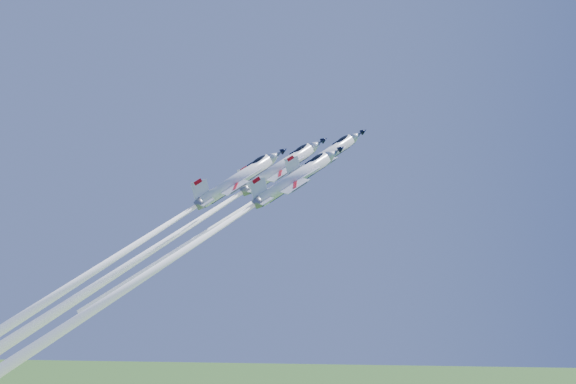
# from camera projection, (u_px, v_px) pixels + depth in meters

# --- Properties ---
(jet_lead) EXTENTS (36.36, 17.05, 34.18)m
(jet_lead) POSITION_uv_depth(u_px,v_px,m) (239.00, 212.00, 96.34)
(jet_lead) COLOR white
(jet_left) EXTENTS (45.07, 20.96, 42.95)m
(jet_left) POSITION_uv_depth(u_px,v_px,m) (171.00, 238.00, 100.14)
(jet_left) COLOR white
(jet_right) EXTENTS (40.91, 19.02, 39.01)m
(jet_right) POSITION_uv_depth(u_px,v_px,m) (178.00, 255.00, 84.46)
(jet_right) COLOR white
(jet_slot) EXTENTS (43.46, 20.19, 41.48)m
(jet_slot) POSITION_uv_depth(u_px,v_px,m) (118.00, 256.00, 90.75)
(jet_slot) COLOR white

